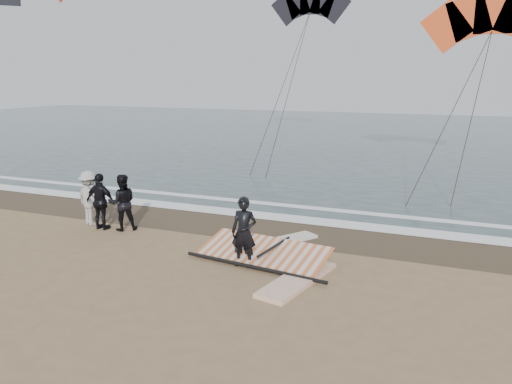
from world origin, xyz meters
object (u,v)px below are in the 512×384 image
board_cream (283,241)px  sail_rig (263,252)px  man_main (244,232)px  board_white (298,280)px

board_cream → sail_rig: size_ratio=0.55×
man_main → sail_rig: 1.06m
board_cream → man_main: bearing=-64.5°
board_white → board_cream: size_ratio=1.23×
man_main → board_cream: (0.34, 2.25, -0.90)m
board_cream → sail_rig: 1.57m
man_main → board_white: bearing=-19.2°
man_main → sail_rig: (0.28, 0.69, -0.75)m
board_white → sail_rig: (-1.35, 1.16, 0.14)m
man_main → board_white: size_ratio=0.68×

